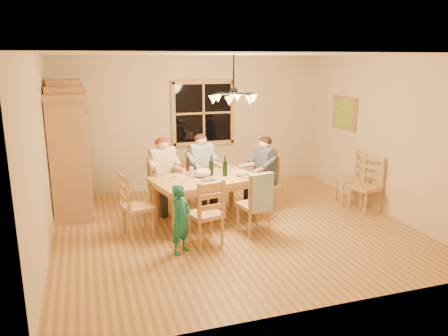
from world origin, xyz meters
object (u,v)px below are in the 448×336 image
object	(u,v)px
adult_plaid_man	(201,161)
chair_end_right	(264,194)
chair_far_right	(202,189)
wine_bottle_a	(211,166)
dining_table	(206,184)
child	(181,219)
chandelier	(233,97)
chair_near_left	(206,224)
chair_far_left	(164,195)
chair_near_right	(254,214)
chair_end_left	(138,216)
chair_spare_front	(364,195)
adult_slate_man	(264,164)
wine_bottle_b	(225,166)
chair_spare_back	(349,188)
adult_woman	(163,166)
armoire	(70,153)

from	to	relation	value
adult_plaid_man	chair_end_right	bearing A→B (deg)	136.64
chair_far_right	wine_bottle_a	world-z (taller)	wine_bottle_a
dining_table	child	bearing A→B (deg)	-121.53
child	wine_bottle_a	bearing A→B (deg)	14.70
chandelier	chair_near_left	xyz separation A→B (m)	(-0.58, -0.47, -1.77)
chair_end_right	adult_plaid_man	distance (m)	1.27
chair_far_left	chair_near_left	distance (m)	1.58
chair_end_right	child	size ratio (longest dim) A/B	1.01
chair_far_left	chair_near_right	xyz separation A→B (m)	(1.15, -1.37, 0.00)
dining_table	wine_bottle_a	bearing A→B (deg)	38.45
chair_near_right	adult_plaid_man	bearing A→B (deg)	93.37
chair_end_left	chair_end_right	world-z (taller)	same
chair_spare_front	chair_far_left	bearing A→B (deg)	58.95
chair_end_left	chair_spare_front	xyz separation A→B (m)	(3.93, -0.15, 0.00)
chair_far_left	chair_near_right	size ratio (longest dim) A/B	1.00
chair_far_left	chair_near_right	bearing A→B (deg)	117.90
adult_slate_man	wine_bottle_b	bearing A→B (deg)	95.57
chair_end_left	wine_bottle_b	distance (m)	1.61
chair_far_right	chair_near_left	distance (m)	1.75
chair_near_left	chair_far_left	bearing A→B (deg)	90.00
chair_end_right	chair_spare_back	size ratio (longest dim) A/B	1.00
wine_bottle_b	child	size ratio (longest dim) A/B	0.34
chair_far_left	adult_woman	world-z (taller)	adult_woman
dining_table	chair_spare_back	distance (m)	2.81
chair_far_left	child	bearing A→B (deg)	75.49
chair_far_right	chair_spare_front	bearing A→B (deg)	142.77
chair_end_right	chair_end_left	bearing A→B (deg)	90.00
chair_near_right	child	size ratio (longest dim) A/B	1.01
chair_near_left	chair_spare_front	bearing A→B (deg)	-3.30
child	dining_table	bearing A→B (deg)	17.02
chair_near_right	chair_end_left	xyz separation A→B (m)	(-1.72, 0.44, 0.00)
chair_end_left	chair_near_left	bearing A→B (deg)	43.26
chandelier	dining_table	distance (m)	1.51
armoire	wine_bottle_b	xyz separation A→B (m)	(2.41, -1.22, -0.13)
chair_spare_back	chair_far_right	bearing A→B (deg)	89.00
chair_spare_front	chair_end_left	bearing A→B (deg)	74.58
chandelier	armoire	distance (m)	3.08
chair_near_left	chair_spare_back	size ratio (longest dim) A/B	1.00
chair_near_right	chair_near_left	bearing A→B (deg)	-180.00
chair_end_right	chair_spare_back	xyz separation A→B (m)	(1.65, -0.15, 0.00)
armoire	adult_woman	world-z (taller)	armoire
chair_spare_front	chair_spare_back	xyz separation A→B (m)	(0.00, 0.48, 0.00)
chair_end_left	adult_slate_man	world-z (taller)	adult_slate_man
chandelier	chair_spare_front	distance (m)	3.03
chair_near_left	chair_spare_front	size ratio (longest dim) A/B	1.00
armoire	chair_spare_front	world-z (taller)	armoire
dining_table	adult_slate_man	world-z (taller)	adult_slate_man
chair_near_right	chair_end_right	xyz separation A→B (m)	(0.56, 0.93, 0.00)
adult_woman	adult_slate_man	world-z (taller)	same
armoire	dining_table	size ratio (longest dim) A/B	1.24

